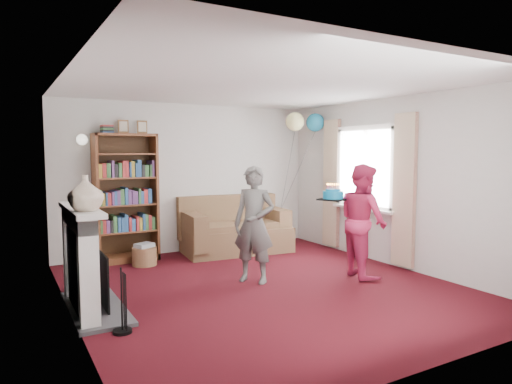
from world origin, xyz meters
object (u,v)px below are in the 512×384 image
bookcase (125,199)px  sofa (234,231)px  person_magenta (363,220)px  birthday_cake (333,195)px  person_striped (254,224)px

bookcase → sofa: (1.78, -0.23, -0.62)m
bookcase → sofa: bookcase is taller
person_magenta → birthday_cake: (-0.36, 0.21, 0.35)m
birthday_cake → bookcase: bearing=134.2°
person_magenta → birthday_cake: size_ratio=4.64×
person_striped → person_magenta: size_ratio=0.99×
sofa → person_magenta: size_ratio=1.16×
sofa → person_striped: (-0.61, -1.79, 0.41)m
bookcase → person_striped: (1.16, -2.02, -0.21)m
sofa → person_striped: person_striped is taller
bookcase → sofa: size_ratio=1.23×
person_magenta → birthday_cake: person_magenta is taller
bookcase → person_striped: bookcase is taller
sofa → person_striped: size_ratio=1.17×
sofa → birthday_cake: size_ratio=5.37×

